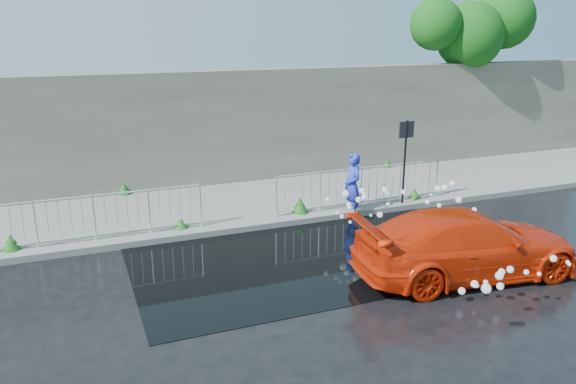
# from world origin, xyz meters

# --- Properties ---
(ground) EXTENTS (90.00, 90.00, 0.00)m
(ground) POSITION_xyz_m (0.00, 0.00, 0.00)
(ground) COLOR black
(ground) RESTS_ON ground
(pavement) EXTENTS (30.00, 4.00, 0.15)m
(pavement) POSITION_xyz_m (0.00, 5.00, 0.07)
(pavement) COLOR gray
(pavement) RESTS_ON ground
(curb) EXTENTS (30.00, 0.25, 0.16)m
(curb) POSITION_xyz_m (0.00, 3.00, 0.08)
(curb) COLOR gray
(curb) RESTS_ON ground
(retaining_wall) EXTENTS (30.00, 0.60, 3.50)m
(retaining_wall) POSITION_xyz_m (0.00, 7.20, 1.90)
(retaining_wall) COLOR #5A554B
(retaining_wall) RESTS_ON pavement
(puddle) EXTENTS (8.00, 5.00, 0.01)m
(puddle) POSITION_xyz_m (0.50, 1.00, 0.01)
(puddle) COLOR black
(puddle) RESTS_ON ground
(sign_post) EXTENTS (0.45, 0.06, 2.50)m
(sign_post) POSITION_xyz_m (4.20, 3.10, 1.72)
(sign_post) COLOR black
(sign_post) RESTS_ON ground
(tree) EXTENTS (5.02, 2.44, 6.31)m
(tree) POSITION_xyz_m (9.73, 7.42, 4.84)
(tree) COLOR #332114
(tree) RESTS_ON ground
(railing_left) EXTENTS (5.05, 0.05, 1.10)m
(railing_left) POSITION_xyz_m (-4.00, 3.35, 0.74)
(railing_left) COLOR silver
(railing_left) RESTS_ON pavement
(railing_right) EXTENTS (5.05, 0.05, 1.10)m
(railing_right) POSITION_xyz_m (3.00, 3.35, 0.74)
(railing_right) COLOR silver
(railing_right) RESTS_ON pavement
(weeds) EXTENTS (12.17, 3.93, 0.43)m
(weeds) POSITION_xyz_m (-0.33, 4.44, 0.32)
(weeds) COLOR #165319
(weeds) RESTS_ON pavement
(water_spray) EXTENTS (3.65, 5.58, 0.99)m
(water_spray) POSITION_xyz_m (2.90, 0.13, 0.73)
(water_spray) COLOR white
(water_spray) RESTS_ON ground
(red_car) EXTENTS (4.91, 2.44, 1.37)m
(red_car) POSITION_xyz_m (2.99, -1.15, 0.69)
(red_car) COLOR red
(red_car) RESTS_ON ground
(person) EXTENTS (0.43, 0.64, 1.74)m
(person) POSITION_xyz_m (2.55, 3.00, 0.87)
(person) COLOR #2634BF
(person) RESTS_ON ground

